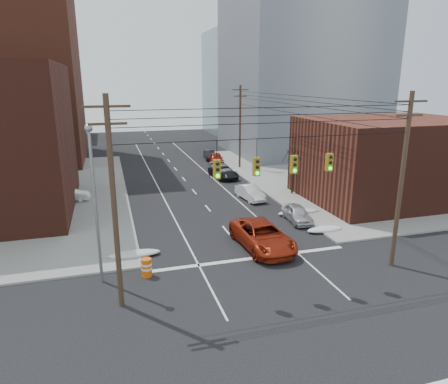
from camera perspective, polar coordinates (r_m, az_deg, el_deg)
ground at (r=21.99m, az=9.66°, el=-16.31°), size 160.00×160.00×0.00m
sidewalk_ne at (r=57.45m, az=22.39°, el=2.92°), size 40.00×40.00×0.15m
building_brick_far at (r=92.46m, az=-27.67°, el=10.45°), size 22.00×18.00×12.00m
building_office at (r=67.91m, az=10.85°, el=16.17°), size 22.00×20.00×25.00m
building_glass at (r=92.55m, az=4.42°, el=15.25°), size 20.00×18.00×22.00m
building_storefront at (r=42.75m, az=22.50°, el=4.26°), size 16.00×12.00×8.00m
utility_pole_left at (r=20.46m, az=-15.47°, el=-1.33°), size 2.20×0.28×11.00m
utility_pole_right at (r=26.65m, az=24.05°, el=1.75°), size 2.20×0.28×11.00m
utility_pole_far at (r=53.74m, az=2.31°, el=9.46°), size 2.20×0.28×11.00m
traffic_signals at (r=21.88m, az=7.37°, el=3.93°), size 17.00×0.42×2.02m
street_light at (r=23.44m, az=-18.05°, el=-0.03°), size 0.44×0.44×9.32m
bare_tree at (r=41.91m, az=9.78°, el=2.68°), size 2.09×2.20×4.93m
snow_nw at (r=28.06m, az=-12.68°, el=-8.63°), size 3.50×1.08×0.42m
snow_ne at (r=32.66m, az=14.19°, el=-5.19°), size 3.00×1.08×0.42m
snow_east_far at (r=36.36m, az=10.64°, el=-2.83°), size 4.00×1.08×0.42m
red_pickup at (r=28.66m, az=5.50°, el=-6.25°), size 3.38×6.69×1.81m
parked_car_a at (r=34.38m, az=10.42°, el=-3.03°), size 1.99×4.26×1.41m
parked_car_b at (r=40.13m, az=3.76°, el=-0.09°), size 2.00×4.43×1.41m
parked_car_c at (r=48.94m, az=-0.07°, el=2.85°), size 2.99×5.48×1.46m
parked_car_d at (r=49.41m, az=-0.15°, el=3.02°), size 2.44×5.40×1.54m
parked_car_e at (r=57.33m, az=-1.12°, el=4.81°), size 2.47×4.85×1.58m
parked_car_f at (r=60.81m, az=-2.08°, el=5.33°), size 1.92×4.34×1.38m
lot_car_a at (r=41.86m, az=-21.21°, el=-0.37°), size 3.90×1.69×1.25m
lot_car_b at (r=47.49m, az=-24.13°, el=1.28°), size 5.94×4.38×1.50m
lot_car_c at (r=40.70m, az=-27.72°, el=-1.40°), size 5.52×3.78×1.49m
lot_car_d at (r=42.11m, az=-28.12°, el=-0.91°), size 4.76×2.94×1.51m
construction_barrel at (r=25.17m, az=-11.00°, el=-10.50°), size 0.82×0.82×1.15m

